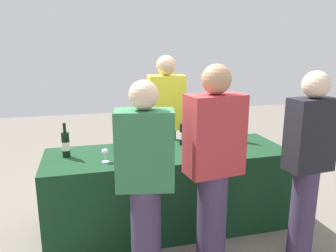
# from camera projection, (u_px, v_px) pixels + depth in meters

# --- Properties ---
(ground_plane) EXTENTS (12.00, 12.00, 0.00)m
(ground_plane) POSITION_uv_depth(u_px,v_px,m) (168.00, 224.00, 3.36)
(ground_plane) COLOR slate
(tasting_table) EXTENTS (2.32, 0.78, 0.78)m
(tasting_table) POSITION_uv_depth(u_px,v_px,m) (168.00, 189.00, 3.26)
(tasting_table) COLOR #14381E
(tasting_table) RESTS_ON ground_plane
(wine_bottle_0) EXTENTS (0.07, 0.07, 0.32)m
(wine_bottle_0) POSITION_uv_depth(u_px,v_px,m) (66.00, 144.00, 2.98)
(wine_bottle_0) COLOR black
(wine_bottle_0) RESTS_ON tasting_table
(wine_bottle_1) EXTENTS (0.08, 0.08, 0.34)m
(wine_bottle_1) POSITION_uv_depth(u_px,v_px,m) (118.00, 138.00, 3.18)
(wine_bottle_1) COLOR black
(wine_bottle_1) RESTS_ON tasting_table
(wine_bottle_2) EXTENTS (0.07, 0.07, 0.30)m
(wine_bottle_2) POSITION_uv_depth(u_px,v_px,m) (130.00, 140.00, 3.14)
(wine_bottle_2) COLOR black
(wine_bottle_2) RESTS_ON tasting_table
(wine_bottle_3) EXTENTS (0.08, 0.08, 0.31)m
(wine_bottle_3) POSITION_uv_depth(u_px,v_px,m) (183.00, 134.00, 3.35)
(wine_bottle_3) COLOR black
(wine_bottle_3) RESTS_ON tasting_table
(wine_bottle_4) EXTENTS (0.08, 0.08, 0.30)m
(wine_bottle_4) POSITION_uv_depth(u_px,v_px,m) (195.00, 136.00, 3.31)
(wine_bottle_4) COLOR black
(wine_bottle_4) RESTS_ON tasting_table
(wine_bottle_5) EXTENTS (0.08, 0.08, 0.31)m
(wine_bottle_5) POSITION_uv_depth(u_px,v_px,m) (214.00, 134.00, 3.33)
(wine_bottle_5) COLOR black
(wine_bottle_5) RESTS_ON tasting_table
(wine_bottle_6) EXTENTS (0.07, 0.07, 0.32)m
(wine_bottle_6) POSITION_uv_depth(u_px,v_px,m) (240.00, 131.00, 3.47)
(wine_bottle_6) COLOR black
(wine_bottle_6) RESTS_ON tasting_table
(wine_glass_0) EXTENTS (0.06, 0.06, 0.12)m
(wine_glass_0) POSITION_uv_depth(u_px,v_px,m) (105.00, 153.00, 2.86)
(wine_glass_0) COLOR silver
(wine_glass_0) RESTS_ON tasting_table
(wine_glass_1) EXTENTS (0.06, 0.06, 0.12)m
(wine_glass_1) POSITION_uv_depth(u_px,v_px,m) (150.00, 148.00, 2.99)
(wine_glass_1) COLOR silver
(wine_glass_1) RESTS_ON tasting_table
(wine_glass_2) EXTENTS (0.08, 0.08, 0.14)m
(wine_glass_2) POSITION_uv_depth(u_px,v_px,m) (159.00, 145.00, 3.01)
(wine_glass_2) COLOR silver
(wine_glass_2) RESTS_ON tasting_table
(server_pouring) EXTENTS (0.42, 0.24, 1.67)m
(server_pouring) POSITION_uv_depth(u_px,v_px,m) (166.00, 122.00, 3.84)
(server_pouring) COLOR black
(server_pouring) RESTS_ON ground_plane
(guest_0) EXTENTS (0.45, 0.30, 1.55)m
(guest_0) POSITION_uv_depth(u_px,v_px,m) (145.00, 179.00, 2.39)
(guest_0) COLOR #3F3351
(guest_0) RESTS_ON ground_plane
(guest_1) EXTENTS (0.46, 0.29, 1.65)m
(guest_1) POSITION_uv_depth(u_px,v_px,m) (213.00, 165.00, 2.52)
(guest_1) COLOR #3F3351
(guest_1) RESTS_ON ground_plane
(guest_2) EXTENTS (0.39, 0.24, 1.59)m
(guest_2) POSITION_uv_depth(u_px,v_px,m) (308.00, 160.00, 2.68)
(guest_2) COLOR #3F3351
(guest_2) RESTS_ON ground_plane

